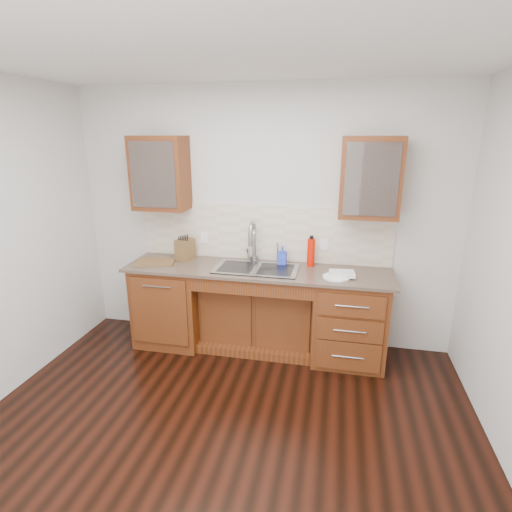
% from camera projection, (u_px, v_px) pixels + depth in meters
% --- Properties ---
extents(ground, '(4.00, 3.50, 0.10)m').
position_uv_depth(ground, '(218.00, 450.00, 2.99)').
color(ground, black).
extents(ceiling, '(4.00, 3.50, 0.10)m').
position_uv_depth(ceiling, '(203.00, 32.00, 2.17)').
color(ceiling, white).
rests_on(ceiling, wall_back).
extents(wall_back, '(4.00, 0.10, 2.70)m').
position_uv_depth(wall_back, '(264.00, 218.00, 4.26)').
color(wall_back, silver).
rests_on(wall_back, ground).
extents(base_cabinet_left, '(0.70, 0.62, 0.88)m').
position_uv_depth(base_cabinet_left, '(172.00, 303.00, 4.38)').
color(base_cabinet_left, '#593014').
rests_on(base_cabinet_left, ground).
extents(base_cabinet_center, '(1.20, 0.44, 0.70)m').
position_uv_depth(base_cabinet_center, '(258.00, 314.00, 4.31)').
color(base_cabinet_center, '#593014').
rests_on(base_cabinet_center, ground).
extents(base_cabinet_right, '(0.70, 0.62, 0.88)m').
position_uv_depth(base_cabinet_right, '(349.00, 318.00, 4.01)').
color(base_cabinet_right, '#593014').
rests_on(base_cabinet_right, ground).
extents(countertop, '(2.70, 0.65, 0.03)m').
position_uv_depth(countertop, '(257.00, 270.00, 4.05)').
color(countertop, '#84705B').
rests_on(countertop, base_cabinet_left).
extents(backsplash, '(2.70, 0.02, 0.59)m').
position_uv_depth(backsplash, '(263.00, 233.00, 4.25)').
color(backsplash, beige).
rests_on(backsplash, wall_back).
extents(sink, '(0.84, 0.46, 0.19)m').
position_uv_depth(sink, '(256.00, 277.00, 4.05)').
color(sink, '#9E9EA5').
rests_on(sink, countertop).
extents(faucet, '(0.04, 0.04, 0.40)m').
position_uv_depth(faucet, '(254.00, 244.00, 4.20)').
color(faucet, '#999993').
rests_on(faucet, countertop).
extents(filter_tap, '(0.02, 0.02, 0.24)m').
position_uv_depth(filter_tap, '(278.00, 252.00, 4.18)').
color(filter_tap, '#999993').
rests_on(filter_tap, countertop).
extents(upper_cabinet_left, '(0.55, 0.34, 0.75)m').
position_uv_depth(upper_cabinet_left, '(160.00, 173.00, 4.12)').
color(upper_cabinet_left, '#593014').
rests_on(upper_cabinet_left, wall_back).
extents(upper_cabinet_right, '(0.55, 0.34, 0.75)m').
position_uv_depth(upper_cabinet_right, '(370.00, 178.00, 3.71)').
color(upper_cabinet_right, '#593014').
rests_on(upper_cabinet_right, wall_back).
extents(outlet_left, '(0.08, 0.01, 0.12)m').
position_uv_depth(outlet_left, '(204.00, 238.00, 4.39)').
color(outlet_left, white).
rests_on(outlet_left, backsplash).
extents(outlet_right, '(0.08, 0.01, 0.12)m').
position_uv_depth(outlet_right, '(324.00, 244.00, 4.13)').
color(outlet_right, white).
rests_on(outlet_right, backsplash).
extents(soap_bottle, '(0.09, 0.09, 0.19)m').
position_uv_depth(soap_bottle, '(282.00, 256.00, 4.13)').
color(soap_bottle, blue).
rests_on(soap_bottle, countertop).
extents(water_bottle, '(0.10, 0.10, 0.29)m').
position_uv_depth(water_bottle, '(311.00, 252.00, 4.08)').
color(water_bottle, red).
rests_on(water_bottle, countertop).
extents(plate, '(0.27, 0.27, 0.01)m').
position_uv_depth(plate, '(336.00, 277.00, 3.78)').
color(plate, white).
rests_on(plate, countertop).
extents(dish_towel, '(0.25, 0.19, 0.04)m').
position_uv_depth(dish_towel, '(342.00, 274.00, 3.79)').
color(dish_towel, beige).
rests_on(dish_towel, plate).
extents(knife_block, '(0.18, 0.23, 0.23)m').
position_uv_depth(knife_block, '(185.00, 250.00, 4.29)').
color(knife_block, '#96673F').
rests_on(knife_block, countertop).
extents(cutting_board, '(0.45, 0.37, 0.02)m').
position_uv_depth(cutting_board, '(155.00, 262.00, 4.22)').
color(cutting_board, '#956127').
rests_on(cutting_board, countertop).
extents(cup_left_a, '(0.16, 0.16, 0.11)m').
position_uv_depth(cup_left_a, '(150.00, 178.00, 4.16)').
color(cup_left_a, white).
rests_on(cup_left_a, upper_cabinet_left).
extents(cup_left_b, '(0.14, 0.14, 0.10)m').
position_uv_depth(cup_left_b, '(172.00, 179.00, 4.11)').
color(cup_left_b, silver).
rests_on(cup_left_b, upper_cabinet_left).
extents(cup_right_a, '(0.13, 0.13, 0.10)m').
position_uv_depth(cup_right_a, '(354.00, 183.00, 3.75)').
color(cup_right_a, white).
rests_on(cup_right_a, upper_cabinet_right).
extents(cup_right_b, '(0.11, 0.11, 0.10)m').
position_uv_depth(cup_right_b, '(380.00, 183.00, 3.71)').
color(cup_right_b, silver).
rests_on(cup_right_b, upper_cabinet_right).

